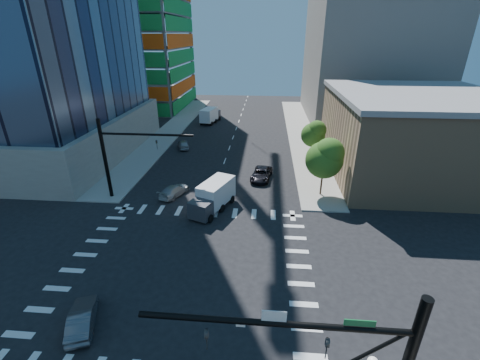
# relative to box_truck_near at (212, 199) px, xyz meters

# --- Properties ---
(ground) EXTENTS (160.00, 160.00, 0.00)m
(ground) POSITION_rel_box_truck_near_xyz_m (-0.54, -9.43, -1.32)
(ground) COLOR black
(ground) RESTS_ON ground
(road_markings) EXTENTS (20.00, 20.00, 0.01)m
(road_markings) POSITION_rel_box_truck_near_xyz_m (-0.54, -9.43, -1.31)
(road_markings) COLOR silver
(road_markings) RESTS_ON ground
(sidewalk_ne) EXTENTS (5.00, 60.00, 0.15)m
(sidewalk_ne) POSITION_rel_box_truck_near_xyz_m (11.96, 30.57, -1.24)
(sidewalk_ne) COLOR gray
(sidewalk_ne) RESTS_ON ground
(sidewalk_nw) EXTENTS (5.00, 60.00, 0.15)m
(sidewalk_nw) POSITION_rel_box_truck_near_xyz_m (-13.04, 30.57, -1.24)
(sidewalk_nw) COLOR gray
(sidewalk_nw) RESTS_ON ground
(commercial_building) EXTENTS (20.50, 22.50, 10.60)m
(commercial_building) POSITION_rel_box_truck_near_xyz_m (24.46, 12.57, 3.99)
(commercial_building) COLOR #A4835F
(commercial_building) RESTS_ON ground
(bg_building_ne) EXTENTS (24.00, 30.00, 28.00)m
(bg_building_ne) POSITION_rel_box_truck_near_xyz_m (26.46, 45.57, 12.68)
(bg_building_ne) COLOR slate
(bg_building_ne) RESTS_ON ground
(signal_mast_nw) EXTENTS (10.20, 0.40, 9.00)m
(signal_mast_nw) POSITION_rel_box_truck_near_xyz_m (-10.54, 2.07, 4.17)
(signal_mast_nw) COLOR black
(signal_mast_nw) RESTS_ON sidewalk_nw
(tree_south) EXTENTS (4.16, 4.16, 6.82)m
(tree_south) POSITION_rel_box_truck_near_xyz_m (12.09, 4.47, 3.37)
(tree_south) COLOR #382316
(tree_south) RESTS_ON sidewalk_ne
(tree_north) EXTENTS (3.54, 3.52, 5.78)m
(tree_north) POSITION_rel_box_truck_near_xyz_m (12.39, 16.48, 2.67)
(tree_north) COLOR #382316
(tree_north) RESTS_ON sidewalk_ne
(car_nb_far) EXTENTS (3.02, 5.24, 1.38)m
(car_nb_far) POSITION_rel_box_truck_near_xyz_m (5.01, 8.56, -0.63)
(car_nb_far) COLOR black
(car_nb_far) RESTS_ON ground
(car_sb_near) EXTENTS (3.23, 4.66, 1.25)m
(car_sb_near) POSITION_rel_box_truck_near_xyz_m (-4.96, 3.08, -0.69)
(car_sb_near) COLOR #B7B7B7
(car_sb_near) RESTS_ON ground
(car_sb_mid) EXTENTS (2.89, 4.30, 1.36)m
(car_sb_mid) POSITION_rel_box_truck_near_xyz_m (-8.07, 19.81, -0.64)
(car_sb_mid) COLOR #999BA0
(car_sb_mid) RESTS_ON ground
(car_sb_cross) EXTENTS (2.69, 4.26, 1.32)m
(car_sb_cross) POSITION_rel_box_truck_near_xyz_m (-5.79, -15.43, -0.66)
(car_sb_cross) COLOR #535359
(car_sb_cross) RESTS_ON ground
(box_truck_near) EXTENTS (4.36, 6.18, 2.98)m
(box_truck_near) POSITION_rel_box_truck_near_xyz_m (0.00, 0.00, 0.00)
(box_truck_near) COLOR black
(box_truck_near) RESTS_ON ground
(box_truck_far) EXTENTS (3.68, 6.31, 3.11)m
(box_truck_far) POSITION_rel_box_truck_near_xyz_m (-6.39, 37.03, 0.05)
(box_truck_far) COLOR black
(box_truck_far) RESTS_ON ground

